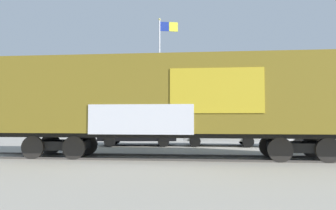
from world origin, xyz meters
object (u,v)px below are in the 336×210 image
(flagpole, at_px, (162,63))
(parked_car_silver, at_px, (219,132))
(parked_car_black, at_px, (137,131))
(parked_car_white, at_px, (321,132))
(freight_car, at_px, (175,98))

(flagpole, bearing_deg, parked_car_silver, -53.64)
(parked_car_black, xyz_separation_m, parked_car_white, (10.49, -0.59, 0.04))
(freight_car, height_order, flagpole, flagpole)
(freight_car, distance_m, parked_car_black, 6.23)
(freight_car, distance_m, parked_car_white, 9.56)
(freight_car, relative_size, parked_car_silver, 3.45)
(freight_car, xyz_separation_m, parked_car_black, (-2.44, 5.50, -1.62))
(parked_car_black, distance_m, parked_car_white, 10.51)
(parked_car_silver, bearing_deg, freight_car, -113.57)
(parked_car_silver, height_order, parked_car_white, parked_car_white)
(flagpole, distance_m, parked_car_white, 12.03)
(parked_car_white, bearing_deg, freight_car, -148.60)
(parked_car_black, distance_m, parked_car_silver, 4.87)
(freight_car, bearing_deg, parked_car_white, 31.40)
(freight_car, relative_size, parked_car_black, 3.31)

